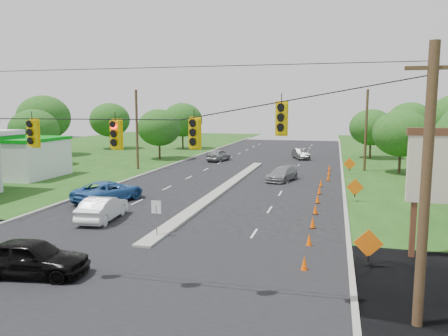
# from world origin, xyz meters

# --- Properties ---
(ground) EXTENTS (160.00, 160.00, 0.00)m
(ground) POSITION_xyz_m (0.00, 0.00, 0.00)
(ground) COLOR black
(ground) RESTS_ON ground
(cross_street) EXTENTS (160.00, 14.00, 0.02)m
(cross_street) POSITION_xyz_m (0.00, 0.00, 0.00)
(cross_street) COLOR black
(cross_street) RESTS_ON ground
(curb_left) EXTENTS (0.25, 110.00, 0.16)m
(curb_left) POSITION_xyz_m (-10.10, 30.00, 0.00)
(curb_left) COLOR gray
(curb_left) RESTS_ON ground
(curb_right) EXTENTS (0.25, 110.00, 0.16)m
(curb_right) POSITION_xyz_m (10.10, 30.00, 0.00)
(curb_right) COLOR gray
(curb_right) RESTS_ON ground
(median) EXTENTS (1.00, 34.00, 0.18)m
(median) POSITION_xyz_m (0.00, 21.00, 0.00)
(median) COLOR gray
(median) RESTS_ON ground
(median_sign) EXTENTS (0.55, 0.06, 2.05)m
(median_sign) POSITION_xyz_m (0.00, 6.00, 1.46)
(median_sign) COLOR gray
(median_sign) RESTS_ON ground
(signal_span) EXTENTS (25.60, 0.32, 9.00)m
(signal_span) POSITION_xyz_m (-0.05, -1.00, 4.97)
(signal_span) COLOR #422D1C
(signal_span) RESTS_ON ground
(utility_pole_far_left) EXTENTS (0.28, 0.28, 9.00)m
(utility_pole_far_left) POSITION_xyz_m (-12.50, 30.00, 4.50)
(utility_pole_far_left) COLOR #422D1C
(utility_pole_far_left) RESTS_ON ground
(utility_pole_far_right) EXTENTS (0.28, 0.28, 9.00)m
(utility_pole_far_right) POSITION_xyz_m (12.50, 35.00, 4.50)
(utility_pole_far_right) COLOR #422D1C
(utility_pole_far_right) RESTS_ON ground
(cone_0) EXTENTS (0.32, 0.32, 0.70)m
(cone_0) POSITION_xyz_m (8.13, 3.00, 0.35)
(cone_0) COLOR #FF5604
(cone_0) RESTS_ON ground
(cone_1) EXTENTS (0.32, 0.32, 0.70)m
(cone_1) POSITION_xyz_m (8.13, 6.50, 0.35)
(cone_1) COLOR #FF5604
(cone_1) RESTS_ON ground
(cone_2) EXTENTS (0.32, 0.32, 0.70)m
(cone_2) POSITION_xyz_m (8.13, 10.00, 0.35)
(cone_2) COLOR #FF5604
(cone_2) RESTS_ON ground
(cone_3) EXTENTS (0.32, 0.32, 0.70)m
(cone_3) POSITION_xyz_m (8.13, 13.50, 0.35)
(cone_3) COLOR #FF5604
(cone_3) RESTS_ON ground
(cone_4) EXTENTS (0.32, 0.32, 0.70)m
(cone_4) POSITION_xyz_m (8.13, 17.00, 0.35)
(cone_4) COLOR #FF5604
(cone_4) RESTS_ON ground
(cone_5) EXTENTS (0.32, 0.32, 0.70)m
(cone_5) POSITION_xyz_m (8.13, 20.50, 0.35)
(cone_5) COLOR #FF5604
(cone_5) RESTS_ON ground
(cone_6) EXTENTS (0.32, 0.32, 0.70)m
(cone_6) POSITION_xyz_m (8.13, 24.00, 0.35)
(cone_6) COLOR #FF5604
(cone_6) RESTS_ON ground
(cone_7) EXTENTS (0.32, 0.32, 0.70)m
(cone_7) POSITION_xyz_m (8.73, 27.50, 0.35)
(cone_7) COLOR #FF5604
(cone_7) RESTS_ON ground
(cone_8) EXTENTS (0.32, 0.32, 0.70)m
(cone_8) POSITION_xyz_m (8.73, 31.00, 0.35)
(cone_8) COLOR #FF5604
(cone_8) RESTS_ON ground
(cone_9) EXTENTS (0.32, 0.32, 0.70)m
(cone_9) POSITION_xyz_m (8.73, 34.50, 0.35)
(cone_9) COLOR #FF5604
(cone_9) RESTS_ON ground
(work_sign_0) EXTENTS (1.27, 0.58, 1.37)m
(work_sign_0) POSITION_xyz_m (10.80, 4.00, 1.09)
(work_sign_0) COLOR black
(work_sign_0) RESTS_ON ground
(work_sign_1) EXTENTS (1.27, 0.58, 1.37)m
(work_sign_1) POSITION_xyz_m (10.80, 18.00, 1.09)
(work_sign_1) COLOR black
(work_sign_1) RESTS_ON ground
(work_sign_2) EXTENTS (1.27, 0.58, 1.37)m
(work_sign_2) POSITION_xyz_m (10.80, 32.00, 1.09)
(work_sign_2) COLOR black
(work_sign_2) RESTS_ON ground
(tree_2) EXTENTS (5.88, 5.88, 6.86)m
(tree_2) POSITION_xyz_m (-26.00, 30.00, 4.34)
(tree_2) COLOR black
(tree_2) RESTS_ON ground
(tree_3) EXTENTS (7.56, 7.56, 8.82)m
(tree_3) POSITION_xyz_m (-32.00, 40.00, 5.58)
(tree_3) COLOR black
(tree_3) RESTS_ON ground
(tree_4) EXTENTS (6.72, 6.72, 7.84)m
(tree_4) POSITION_xyz_m (-28.00, 52.00, 4.96)
(tree_4) COLOR black
(tree_4) RESTS_ON ground
(tree_5) EXTENTS (5.88, 5.88, 6.86)m
(tree_5) POSITION_xyz_m (-14.00, 40.00, 4.34)
(tree_5) COLOR black
(tree_5) RESTS_ON ground
(tree_6) EXTENTS (6.72, 6.72, 7.84)m
(tree_6) POSITION_xyz_m (-16.00, 55.00, 4.96)
(tree_6) COLOR black
(tree_6) RESTS_ON ground
(tree_9) EXTENTS (5.88, 5.88, 6.86)m
(tree_9) POSITION_xyz_m (16.00, 34.00, 4.34)
(tree_9) COLOR black
(tree_9) RESTS_ON ground
(tree_11) EXTENTS (6.72, 6.72, 7.84)m
(tree_11) POSITION_xyz_m (20.00, 55.00, 4.96)
(tree_11) COLOR black
(tree_11) RESTS_ON ground
(tree_12) EXTENTS (5.88, 5.88, 6.86)m
(tree_12) POSITION_xyz_m (14.00, 48.00, 4.34)
(tree_12) COLOR black
(tree_12) RESTS_ON ground
(black_sedan) EXTENTS (4.96, 2.58, 1.61)m
(black_sedan) POSITION_xyz_m (-2.89, -0.43, 0.81)
(black_sedan) COLOR black
(black_sedan) RESTS_ON ground
(white_sedan) EXTENTS (2.10, 4.81, 1.54)m
(white_sedan) POSITION_xyz_m (-4.73, 8.60, 0.77)
(white_sedan) COLOR white
(white_sedan) RESTS_ON ground
(blue_pickup) EXTENTS (4.25, 6.22, 1.58)m
(blue_pickup) POSITION_xyz_m (-7.13, 13.72, 0.79)
(blue_pickup) COLOR #2C5EA3
(blue_pickup) RESTS_ON ground
(silver_car_far) EXTENTS (3.11, 4.96, 1.34)m
(silver_car_far) POSITION_xyz_m (4.38, 26.31, 0.67)
(silver_car_far) COLOR gray
(silver_car_far) RESTS_ON ground
(silver_car_oncoming) EXTENTS (2.70, 4.90, 1.58)m
(silver_car_oncoming) POSITION_xyz_m (-5.68, 40.15, 0.79)
(silver_car_oncoming) COLOR gray
(silver_car_oncoming) RESTS_ON ground
(dark_car_receding) EXTENTS (2.90, 4.59, 1.43)m
(dark_car_receding) POSITION_xyz_m (4.70, 45.15, 0.71)
(dark_car_receding) COLOR #2F2F2F
(dark_car_receding) RESTS_ON ground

